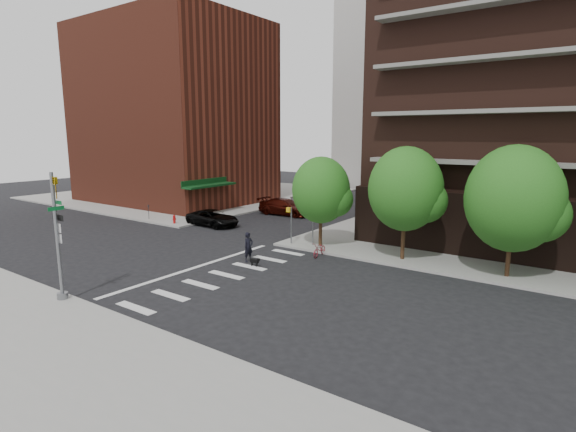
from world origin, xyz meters
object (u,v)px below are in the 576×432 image
Objects in this scene: parked_car_black at (213,218)px; parked_car_maroon at (285,207)px; traffic_signal at (58,247)px; dog_walker at (248,247)px; parked_car_silver at (312,201)px; fire_hydrant at (174,219)px; scooter at (320,249)px.

parked_car_black is 0.89× the size of parked_car_maroon.
traffic_signal is 10.85m from dog_walker.
traffic_signal is 18.50m from parked_car_black.
parked_car_black is 1.04× the size of parked_car_silver.
traffic_signal is 25.52m from parked_car_maroon.
parked_car_black is at bearing 162.99° from parked_car_maroon.
traffic_signal is at bearing -171.44° from parked_car_maroon.
dog_walker is (9.72, -6.63, 0.23)m from parked_car_black.
traffic_signal is at bearing -56.74° from fire_hydrant.
dog_walker is at bearing -122.39° from parked_car_black.
dog_walker is (2.68, 10.36, -1.77)m from traffic_signal.
scooter is at bearing -138.60° from parked_car_maroon.
parked_car_maroon is (2.01, 7.95, 0.12)m from parked_car_black.
scooter is 0.94× the size of dog_walker.
fire_hydrant is 0.40× the size of dog_walker.
parked_car_black is (2.99, 1.70, 0.14)m from fire_hydrant.
fire_hydrant is at bearing 121.45° from parked_car_black.
scooter is (10.70, -15.89, -0.33)m from parked_car_silver.
parked_car_silver reaches higher than scooter.
dog_walker is at bearing 75.48° from traffic_signal.
parked_car_silver is 19.16m from scooter.
traffic_signal is 30.33m from parked_car_silver.
parked_car_maroon reaches higher than parked_car_silver.
parked_car_maroon is 16.50m from dog_walker.
traffic_signal reaches higher than fire_hydrant.
parked_car_silver is (-5.03, 29.85, -1.91)m from traffic_signal.
parked_car_silver is at bearing 29.61° from dog_walker.
parked_car_maroon reaches higher than scooter.
traffic_signal reaches higher than dog_walker.
parked_car_silver is at bearing -6.98° from parked_car_black.
fire_hydrant is at bearing 123.26° from traffic_signal.
parked_car_black is at bearing 63.73° from dog_walker.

